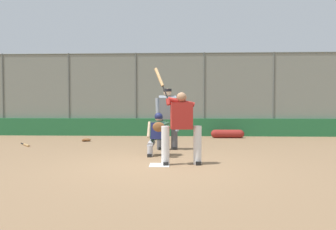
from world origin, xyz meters
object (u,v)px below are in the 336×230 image
Objects in this scene: fielding_glove_on_dirt at (86,140)px; equipment_bag_dugout_side at (228,134)px; batter_at_plate at (181,125)px; catcher_behind_plate at (158,134)px; umpire_home at (167,117)px; spare_bat_near_backstop at (26,145)px.

equipment_bag_dugout_side reaches higher than fielding_glove_on_dirt.
batter_at_plate reaches higher than equipment_bag_dugout_side.
umpire_home is (-0.18, -1.11, 0.38)m from catcher_behind_plate.
catcher_behind_plate is 4.11m from fielding_glove_on_dirt.
fielding_glove_on_dirt is at bearing 89.24° from spare_bat_near_backstop.
batter_at_plate is at bearing 92.69° from umpire_home.
umpire_home is 5.76× the size of fielding_glove_on_dirt.
catcher_behind_plate reaches higher than fielding_glove_on_dirt.
batter_at_plate is 1.34m from catcher_behind_plate.
fielding_glove_on_dirt is (2.75, -3.02, -0.51)m from catcher_behind_plate.
umpire_home is at bearing 56.29° from equipment_bag_dugout_side.
equipment_bag_dugout_side is (-1.79, -5.55, -0.70)m from batter_at_plate.
batter_at_plate reaches higher than fielding_glove_on_dirt.
catcher_behind_plate is at bearing -72.07° from batter_at_plate.
catcher_behind_plate is at bearing 61.64° from equipment_bag_dugout_side.
equipment_bag_dugout_side is (-2.18, -3.27, -0.79)m from umpire_home.
fielding_glove_on_dirt is at bearing -40.21° from umpire_home.
batter_at_plate reaches higher than umpire_home.
spare_bat_near_backstop is 0.55× the size of equipment_bag_dugout_side.
spare_bat_near_backstop is at bearing 21.63° from equipment_bag_dugout_side.
spare_bat_near_backstop is (4.28, -1.74, -0.53)m from catcher_behind_plate.
catcher_behind_plate is at bearing 73.51° from umpire_home.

